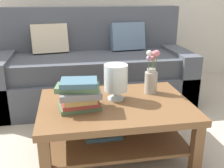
% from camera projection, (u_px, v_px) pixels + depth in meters
% --- Properties ---
extents(ground_plane, '(10.00, 10.00, 0.00)m').
position_uv_depth(ground_plane, '(106.00, 131.00, 2.46)').
color(ground_plane, '#ADA393').
extents(couch, '(2.14, 0.90, 1.06)m').
position_uv_depth(couch, '(94.00, 70.00, 3.07)').
color(couch, '#474C56').
rests_on(couch, ground).
extents(coffee_table, '(1.14, 0.80, 0.43)m').
position_uv_depth(coffee_table, '(115.00, 116.00, 2.04)').
color(coffee_table, brown).
rests_on(coffee_table, ground).
extents(book_stack_main, '(0.33, 0.24, 0.22)m').
position_uv_depth(book_stack_main, '(79.00, 95.00, 1.87)').
color(book_stack_main, '#51704C').
rests_on(book_stack_main, coffee_table).
extents(glass_hurricane_vase, '(0.18, 0.18, 0.28)m').
position_uv_depth(glass_hurricane_vase, '(116.00, 79.00, 2.02)').
color(glass_hurricane_vase, silver).
rests_on(glass_hurricane_vase, coffee_table).
extents(flower_pitcher, '(0.11, 0.11, 0.36)m').
position_uv_depth(flower_pitcher, '(151.00, 76.00, 2.17)').
color(flower_pitcher, '#9E998E').
rests_on(flower_pitcher, coffee_table).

